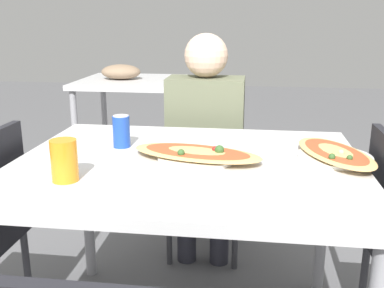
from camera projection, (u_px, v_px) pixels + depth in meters
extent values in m
cube|color=silver|center=(188.00, 166.00, 1.59)|extent=(1.22, 0.98, 0.04)
cylinder|color=#99999E|center=(87.00, 207.00, 2.18)|extent=(0.05, 0.05, 0.72)
cylinder|color=#99999E|center=(323.00, 221.00, 2.03)|extent=(0.05, 0.05, 0.72)
cube|color=black|center=(206.00, 177.00, 2.39)|extent=(0.40, 0.40, 0.04)
cube|color=black|center=(209.00, 128.00, 2.50)|extent=(0.38, 0.03, 0.42)
cylinder|color=#38383D|center=(235.00, 232.00, 2.26)|extent=(0.03, 0.03, 0.41)
cylinder|color=#38383D|center=(169.00, 228.00, 2.31)|extent=(0.03, 0.03, 0.41)
cylinder|color=#38383D|center=(238.00, 205.00, 2.59)|extent=(0.03, 0.03, 0.41)
cylinder|color=#38383D|center=(180.00, 202.00, 2.63)|extent=(0.03, 0.03, 0.41)
cylinder|color=#38383D|center=(28.00, 273.00, 1.90)|extent=(0.03, 0.03, 0.41)
cube|color=black|center=(384.00, 194.00, 1.57)|extent=(0.03, 0.38, 0.42)
cylinder|color=#38383D|center=(363.00, 280.00, 1.85)|extent=(0.03, 0.03, 0.41)
cylinder|color=#2D2D38|center=(220.00, 223.00, 2.32)|extent=(0.10, 0.10, 0.45)
cylinder|color=#2D2D38|center=(187.00, 221.00, 2.34)|extent=(0.10, 0.10, 0.45)
cube|color=#60664C|center=(206.00, 128.00, 2.28)|extent=(0.38, 0.22, 0.52)
sphere|color=beige|center=(206.00, 55.00, 2.18)|extent=(0.21, 0.21, 0.21)
cylinder|color=white|center=(197.00, 157.00, 1.59)|extent=(0.28, 0.28, 0.01)
ellipsoid|color=#E0AD66|center=(197.00, 153.00, 1.59)|extent=(0.51, 0.31, 0.02)
ellipsoid|color=#C14C28|center=(197.00, 151.00, 1.59)|extent=(0.42, 0.26, 0.01)
sphere|color=#335928|center=(219.00, 150.00, 1.57)|extent=(0.03, 0.03, 0.03)
sphere|color=maroon|center=(215.00, 149.00, 1.59)|extent=(0.02, 0.02, 0.02)
sphere|color=#335928|center=(181.00, 153.00, 1.54)|extent=(0.03, 0.03, 0.03)
cylinder|color=#1E47B2|center=(121.00, 132.00, 1.73)|extent=(0.07, 0.07, 0.12)
cylinder|color=silver|center=(121.00, 116.00, 1.72)|extent=(0.06, 0.06, 0.00)
cylinder|color=orange|center=(64.00, 160.00, 1.37)|extent=(0.08, 0.08, 0.13)
cylinder|color=white|center=(335.00, 157.00, 1.60)|extent=(0.26, 0.26, 0.01)
ellipsoid|color=#E0AD66|center=(335.00, 153.00, 1.59)|extent=(0.33, 0.46, 0.02)
ellipsoid|color=#C14C28|center=(335.00, 151.00, 1.59)|extent=(0.27, 0.38, 0.01)
sphere|color=#335928|center=(350.00, 158.00, 1.49)|extent=(0.02, 0.02, 0.02)
sphere|color=beige|center=(341.00, 153.00, 1.55)|extent=(0.02, 0.02, 0.02)
sphere|color=#335928|center=(332.00, 157.00, 1.50)|extent=(0.02, 0.02, 0.02)
cube|color=silver|center=(148.00, 82.00, 3.64)|extent=(1.10, 0.80, 0.04)
ellipsoid|color=#8C7259|center=(121.00, 72.00, 3.64)|extent=(0.32, 0.24, 0.12)
cylinder|color=#99999E|center=(76.00, 136.00, 3.47)|extent=(0.05, 0.05, 0.72)
cylinder|color=#99999E|center=(204.00, 141.00, 3.34)|extent=(0.05, 0.05, 0.72)
cylinder|color=#99999E|center=(104.00, 117.00, 4.14)|extent=(0.05, 0.05, 0.72)
cylinder|color=#99999E|center=(212.00, 120.00, 4.01)|extent=(0.05, 0.05, 0.72)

